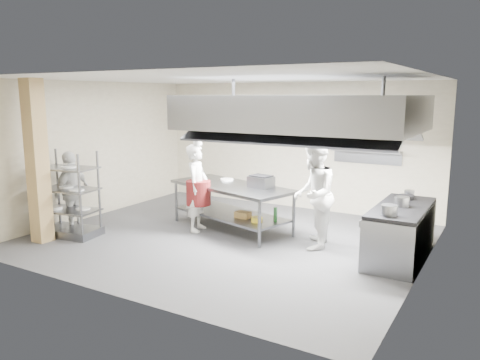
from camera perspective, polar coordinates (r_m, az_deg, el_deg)
The scene contains 23 objects.
floor at distance 9.03m, azimuth -1.54°, elevation -7.09°, with size 7.00×7.00×0.00m, color #2E2E30.
ceiling at distance 8.62m, azimuth -1.63°, elevation 12.30°, with size 7.00×7.00×0.00m, color silver.
wall_back at distance 11.34m, azimuth 6.48°, elevation 4.18°, with size 7.00×7.00×0.00m, color #B4A98F.
wall_left at distance 10.95m, azimuth -17.36°, elevation 3.56°, with size 6.00×6.00×0.00m, color #B4A98F.
wall_right at distance 7.49m, azimuth 21.80°, elevation 0.34°, with size 6.00×6.00×0.00m, color #B4A98F.
column at distance 9.30m, azimuth -23.49°, elevation 2.04°, with size 0.30×0.30×3.00m, color tan.
exhaust_hood at distance 8.38m, azimuth 7.51°, elevation 8.17°, with size 4.00×2.50×0.60m, color gray.
hood_strip_a at distance 8.79m, azimuth 2.01°, elevation 6.26°, with size 1.60×0.12×0.04m, color white.
hood_strip_b at distance 8.09m, azimuth 13.36°, elevation 5.64°, with size 1.60×0.12×0.04m, color white.
wall_shelf at distance 10.59m, azimuth 15.07°, elevation 3.46°, with size 1.50×0.28×0.04m, color gray.
island at distance 9.55m, azimuth -1.04°, elevation -3.28°, with size 2.66×1.11×0.91m, color slate, non-canonical shape.
island_worktop at distance 9.46m, azimuth -1.05°, elevation -0.78°, with size 2.66×1.11×0.06m, color gray.
island_undershelf at distance 9.59m, azimuth -1.04°, elevation -4.18°, with size 2.45×1.00×0.04m, color slate.
pass_rack at distance 9.59m, azimuth -20.16°, elevation -1.60°, with size 1.10×0.64×1.65m, color gray, non-canonical shape.
cooking_range at distance 8.27m, azimuth 18.95°, elevation -6.27°, with size 0.80×2.00×0.84m, color gray.
range_top at distance 8.16m, azimuth 19.13°, elevation -3.23°, with size 0.78×1.96×0.06m, color black.
chef_head at distance 9.38m, azimuth -5.23°, elevation -0.97°, with size 0.64×0.42×1.74m, color silver.
chef_line at distance 8.37m, azimuth 8.95°, elevation -1.76°, with size 0.94×0.73×1.94m, color silver.
chef_plating at distance 9.98m, azimuth -19.81°, elevation -1.26°, with size 0.94×0.39×1.61m, color white.
griddle at distance 9.19m, azimuth 2.58°, elevation -0.24°, with size 0.45×0.35×0.22m, color slate.
wicker_basket at distance 9.21m, azimuth 0.36°, elevation -4.26°, with size 0.29×0.20×0.13m, color brown.
stockpot at distance 8.11m, azimuth 19.13°, elevation -2.51°, with size 0.23×0.23×0.16m, color gray.
plate_stack at distance 9.65m, azimuth -20.05°, elevation -3.31°, with size 0.28×0.28×0.05m, color white.
Camera 1 is at (4.56, -7.31, 2.71)m, focal length 35.00 mm.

